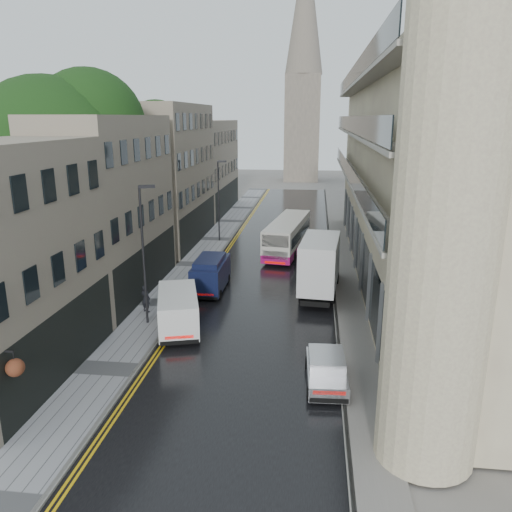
% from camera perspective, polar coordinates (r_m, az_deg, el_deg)
% --- Properties ---
extents(road, '(9.00, 85.00, 0.02)m').
position_cam_1_polar(road, '(37.65, 1.70, -1.38)').
color(road, black).
rests_on(road, ground).
extents(left_sidewalk, '(2.70, 85.00, 0.12)m').
position_cam_1_polar(left_sidewalk, '(38.58, -6.98, -1.00)').
color(left_sidewalk, gray).
rests_on(left_sidewalk, ground).
extents(right_sidewalk, '(1.80, 85.00, 0.12)m').
position_cam_1_polar(right_sidewalk, '(37.57, 9.94, -1.58)').
color(right_sidewalk, slate).
rests_on(right_sidewalk, ground).
extents(old_shop_row, '(4.50, 56.00, 12.00)m').
position_cam_1_polar(old_shop_row, '(40.70, -11.41, 8.24)').
color(old_shop_row, gray).
rests_on(old_shop_row, ground).
extents(modern_block, '(8.00, 40.00, 14.00)m').
position_cam_1_polar(modern_block, '(35.33, 18.63, 8.29)').
color(modern_block, beige).
rests_on(modern_block, ground).
extents(church_spire, '(6.40, 6.40, 40.00)m').
position_cam_1_polar(church_spire, '(90.86, 5.49, 21.22)').
color(church_spire, gray).
rests_on(church_spire, ground).
extents(tree_near, '(10.56, 10.56, 13.89)m').
position_cam_1_polar(tree_near, '(32.67, -22.09, 7.33)').
color(tree_near, black).
rests_on(tree_near, ground).
extents(tree_far, '(9.24, 9.24, 12.46)m').
position_cam_1_polar(tree_far, '(44.39, -13.64, 9.00)').
color(tree_far, black).
rests_on(tree_far, ground).
extents(cream_bus, '(3.56, 10.17, 2.71)m').
position_cam_1_polar(cream_bus, '(39.62, 1.40, 1.53)').
color(cream_bus, beige).
rests_on(cream_bus, road).
extents(white_lorry, '(2.82, 7.39, 3.79)m').
position_cam_1_polar(white_lorry, '(30.47, 5.22, -1.82)').
color(white_lorry, silver).
rests_on(white_lorry, road).
extents(silver_hatchback, '(1.78, 3.74, 1.38)m').
position_cam_1_polar(silver_hatchback, '(20.71, 6.17, -14.33)').
color(silver_hatchback, '#ADADB2').
rests_on(silver_hatchback, road).
extents(white_van, '(3.24, 5.04, 2.11)m').
position_cam_1_polar(white_van, '(25.46, -10.91, -7.67)').
color(white_van, white).
rests_on(white_van, road).
extents(navy_van, '(1.86, 4.62, 2.35)m').
position_cam_1_polar(navy_van, '(31.41, -7.29, -2.73)').
color(navy_van, '#0E1434').
rests_on(navy_van, road).
extents(pedestrian, '(0.70, 0.58, 1.63)m').
position_cam_1_polar(pedestrian, '(29.48, -12.49, -4.76)').
color(pedestrian, black).
rests_on(pedestrian, left_sidewalk).
extents(lamp_post_near, '(0.85, 0.52, 7.50)m').
position_cam_1_polar(lamp_post_near, '(27.06, -12.74, -0.08)').
color(lamp_post_near, black).
rests_on(lamp_post_near, left_sidewalk).
extents(lamp_post_far, '(0.83, 0.33, 7.18)m').
position_cam_1_polar(lamp_post_far, '(44.98, -4.30, 6.23)').
color(lamp_post_far, black).
rests_on(lamp_post_far, left_sidewalk).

